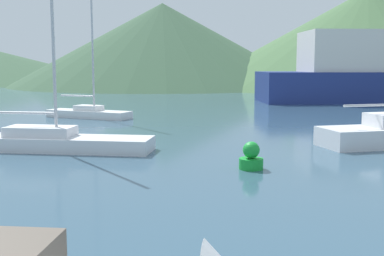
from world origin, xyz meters
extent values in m
cylinder|color=#BCBCC1|center=(6.11, 18.24, 1.68)|extent=(2.47, 1.04, 0.10)
cube|color=silver|center=(-6.83, 15.87, 0.27)|extent=(8.75, 1.89, 0.54)
cube|color=silver|center=(-6.83, 15.87, 0.73)|extent=(2.64, 1.25, 0.38)
cylinder|color=#BCBCC1|center=(-6.18, 15.86, 4.76)|extent=(0.12, 0.12, 8.43)
cylinder|color=#BCBCC1|center=(-8.14, 15.90, 1.44)|extent=(3.92, 0.18, 0.10)
cube|color=white|center=(-8.78, 27.23, 0.23)|extent=(5.73, 2.98, 0.46)
cube|color=white|center=(-8.78, 27.23, 0.62)|extent=(1.88, 1.45, 0.32)
cylinder|color=#BCBCC1|center=(-8.38, 27.11, 5.81)|extent=(0.12, 0.12, 10.71)
cylinder|color=#BCBCC1|center=(-9.58, 27.47, 1.36)|extent=(2.42, 0.81, 0.10)
cylinder|color=green|center=(1.27, 13.36, 0.17)|extent=(0.77, 0.77, 0.34)
sphere|color=green|center=(1.27, 13.36, 0.61)|extent=(0.54, 0.54, 0.54)
cone|color=#38563D|center=(-12.86, 75.95, 6.56)|extent=(48.30, 48.30, 13.12)
cone|color=#476B42|center=(18.69, 75.25, 7.31)|extent=(53.67, 53.67, 14.61)
camera|label=1|loc=(1.17, -1.72, 3.28)|focal=45.00mm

